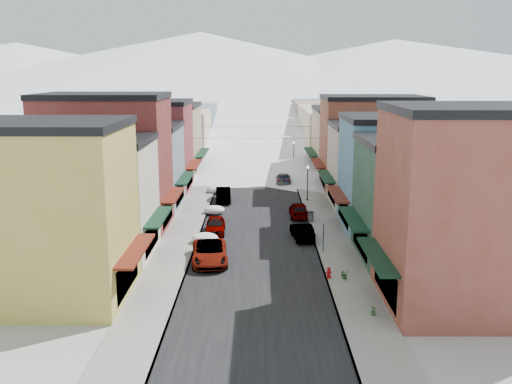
{
  "coord_description": "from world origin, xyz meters",
  "views": [
    {
      "loc": [
        0.24,
        -30.8,
        14.48
      ],
      "look_at": [
        0.0,
        24.4,
        2.67
      ],
      "focal_mm": 40.0,
      "sensor_mm": 36.0,
      "label": 1
    }
  ],
  "objects_px": {
    "car_dark_hatch": "(223,195)",
    "trash_can": "(311,217)",
    "car_white_suv": "(210,253)",
    "car_green_sedan": "(302,231)",
    "car_silver_sedan": "(215,225)",
    "fire_hydrant": "(329,273)",
    "streetlamp_near": "(308,179)"
  },
  "relations": [
    {
      "from": "streetlamp_near",
      "to": "car_dark_hatch",
      "type": "bearing_deg",
      "value": -179.21
    },
    {
      "from": "car_green_sedan",
      "to": "fire_hydrant",
      "type": "height_order",
      "value": "car_green_sedan"
    },
    {
      "from": "car_white_suv",
      "to": "trash_can",
      "type": "height_order",
      "value": "car_white_suv"
    },
    {
      "from": "car_silver_sedan",
      "to": "car_green_sedan",
      "type": "height_order",
      "value": "car_silver_sedan"
    },
    {
      "from": "car_silver_sedan",
      "to": "streetlamp_near",
      "type": "bearing_deg",
      "value": 51.99
    },
    {
      "from": "car_dark_hatch",
      "to": "car_green_sedan",
      "type": "bearing_deg",
      "value": -66.24
    },
    {
      "from": "streetlamp_near",
      "to": "fire_hydrant",
      "type": "bearing_deg",
      "value": -91.28
    },
    {
      "from": "car_dark_hatch",
      "to": "trash_can",
      "type": "height_order",
      "value": "car_dark_hatch"
    },
    {
      "from": "car_green_sedan",
      "to": "streetlamp_near",
      "type": "relative_size",
      "value": 1.11
    },
    {
      "from": "car_white_suv",
      "to": "car_dark_hatch",
      "type": "xyz_separation_m",
      "value": [
        -0.22,
        20.8,
        -0.03
      ]
    },
    {
      "from": "car_white_suv",
      "to": "car_green_sedan",
      "type": "relative_size",
      "value": 1.32
    },
    {
      "from": "car_green_sedan",
      "to": "streetlamp_near",
      "type": "bearing_deg",
      "value": -103.3
    },
    {
      "from": "car_silver_sedan",
      "to": "car_dark_hatch",
      "type": "height_order",
      "value": "car_dark_hatch"
    },
    {
      "from": "car_silver_sedan",
      "to": "car_white_suv",
      "type": "bearing_deg",
      "value": -90.62
    },
    {
      "from": "trash_can",
      "to": "streetlamp_near",
      "type": "bearing_deg",
      "value": 87.18
    },
    {
      "from": "car_dark_hatch",
      "to": "trash_can",
      "type": "bearing_deg",
      "value": -50.16
    },
    {
      "from": "car_green_sedan",
      "to": "fire_hydrant",
      "type": "xyz_separation_m",
      "value": [
        1.14,
        -9.87,
        -0.2
      ]
    },
    {
      "from": "streetlamp_near",
      "to": "trash_can",
      "type": "bearing_deg",
      "value": -92.82
    },
    {
      "from": "fire_hydrant",
      "to": "trash_can",
      "type": "height_order",
      "value": "trash_can"
    },
    {
      "from": "car_green_sedan",
      "to": "streetlamp_near",
      "type": "height_order",
      "value": "streetlamp_near"
    },
    {
      "from": "car_white_suv",
      "to": "trash_can",
      "type": "bearing_deg",
      "value": 47.15
    },
    {
      "from": "car_white_suv",
      "to": "trash_can",
      "type": "relative_size",
      "value": 5.68
    },
    {
      "from": "car_dark_hatch",
      "to": "car_silver_sedan",
      "type": "bearing_deg",
      "value": -94.03
    },
    {
      "from": "car_dark_hatch",
      "to": "car_green_sedan",
      "type": "distance_m",
      "value": 16.56
    },
    {
      "from": "car_white_suv",
      "to": "trash_can",
      "type": "xyz_separation_m",
      "value": [
        8.78,
        11.51,
        -0.13
      ]
    },
    {
      "from": "car_dark_hatch",
      "to": "fire_hydrant",
      "type": "bearing_deg",
      "value": -74.24
    },
    {
      "from": "fire_hydrant",
      "to": "trash_can",
      "type": "bearing_deg",
      "value": 89.69
    },
    {
      "from": "car_white_suv",
      "to": "fire_hydrant",
      "type": "xyz_separation_m",
      "value": [
        8.7,
        -3.7,
        -0.28
      ]
    },
    {
      "from": "car_silver_sedan",
      "to": "trash_can",
      "type": "bearing_deg",
      "value": 19.21
    },
    {
      "from": "car_white_suv",
      "to": "car_green_sedan",
      "type": "distance_m",
      "value": 9.76
    },
    {
      "from": "fire_hydrant",
      "to": "streetlamp_near",
      "type": "relative_size",
      "value": 0.2
    },
    {
      "from": "car_white_suv",
      "to": "streetlamp_near",
      "type": "relative_size",
      "value": 1.47
    }
  ]
}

